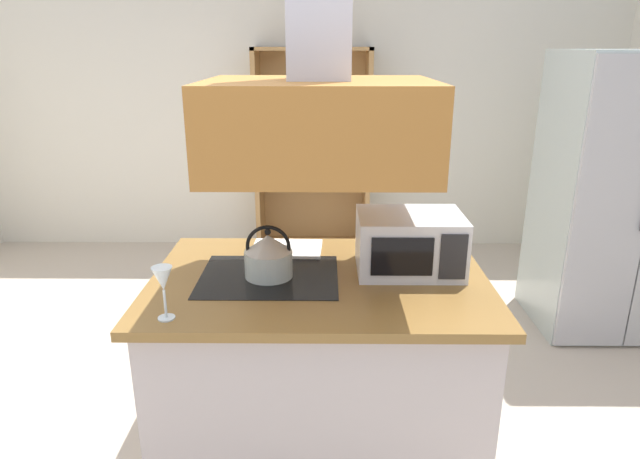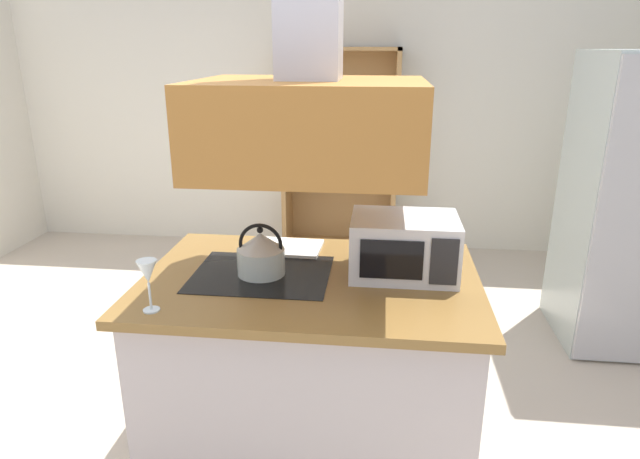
{
  "view_description": "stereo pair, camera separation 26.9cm",
  "coord_description": "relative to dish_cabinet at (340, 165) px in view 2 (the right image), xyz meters",
  "views": [
    {
      "loc": [
        0.26,
        -2.16,
        1.86
      ],
      "look_at": [
        0.24,
        0.39,
        1.0
      ],
      "focal_mm": 30.73,
      "sensor_mm": 36.0,
      "label": 1
    },
    {
      "loc": [
        0.53,
        -2.14,
        1.86
      ],
      "look_at": [
        0.24,
        0.39,
        1.0
      ],
      "focal_mm": 30.73,
      "sensor_mm": 36.0,
      "label": 2
    }
  ],
  "objects": [
    {
      "name": "cutting_board",
      "position": [
        -0.07,
        -2.42,
        0.09
      ],
      "size": [
        0.35,
        0.25,
        0.02
      ],
      "primitive_type": "cube",
      "rotation": [
        0.0,
        0.0,
        -0.04
      ],
      "color": "white",
      "rests_on": "kitchen_island"
    },
    {
      "name": "microwave",
      "position": [
        0.49,
        -2.66,
        0.21
      ],
      "size": [
        0.46,
        0.35,
        0.26
      ],
      "color": "silver",
      "rests_on": "kitchen_island"
    },
    {
      "name": "wine_glass_on_counter",
      "position": [
        -0.47,
        -3.13,
        0.23
      ],
      "size": [
        0.08,
        0.08,
        0.21
      ],
      "color": "silver",
      "rests_on": "kitchen_island"
    },
    {
      "name": "range_hood",
      "position": [
        0.09,
        -2.74,
        0.87
      ],
      "size": [
        0.9,
        0.7,
        1.33
      ],
      "color": "#A5692C"
    },
    {
      "name": "wall_back",
      "position": [
        -0.15,
        0.22,
        0.53
      ],
      "size": [
        6.0,
        0.12,
        2.7
      ],
      "primitive_type": "cube",
      "color": "silver",
      "rests_on": "ground"
    },
    {
      "name": "kitchen_island",
      "position": [
        0.09,
        -2.74,
        -0.37
      ],
      "size": [
        1.47,
        1.0,
        0.9
      ],
      "color": "#B8ACAA",
      "rests_on": "ground"
    },
    {
      "name": "kettle",
      "position": [
        -0.13,
        -2.74,
        0.18
      ],
      "size": [
        0.21,
        0.21,
        0.23
      ],
      "color": "beige",
      "rests_on": "kitchen_island"
    },
    {
      "name": "ground_plane",
      "position": [
        -0.15,
        -2.78,
        -0.82
      ],
      "size": [
        7.8,
        7.8,
        0.0
      ],
      "primitive_type": "plane",
      "color": "beige"
    },
    {
      "name": "dish_cabinet",
      "position": [
        0.0,
        0.0,
        0.0
      ],
      "size": [
        1.02,
        0.4,
        1.85
      ],
      "color": "#A47844",
      "rests_on": "ground"
    }
  ]
}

